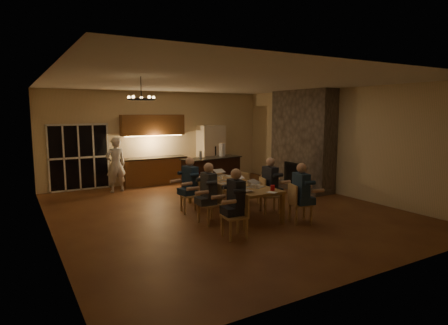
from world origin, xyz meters
TOP-DOWN VIEW (x-y plane):
  - floor at (0.00, 0.00)m, footprint 9.00×9.00m
  - back_wall at (0.00, 4.52)m, footprint 8.00×0.04m
  - left_wall at (-4.02, 0.00)m, footprint 0.04×9.00m
  - right_wall at (4.02, 0.00)m, footprint 0.04×9.00m
  - ceiling at (0.00, 0.00)m, footprint 8.00×9.00m
  - french_doors at (-2.70, 4.47)m, footprint 1.86×0.08m
  - fireplace at (3.70, 1.20)m, footprint 0.58×2.50m
  - kitchenette at (-0.30, 4.20)m, footprint 2.24×0.68m
  - refrigerator at (1.90, 4.15)m, footprint 0.90×0.68m
  - dining_table at (0.08, -0.28)m, footprint 1.10×2.92m
  - bar_island at (0.85, 2.17)m, footprint 2.07×1.01m
  - chair_left_near at (-0.85, -1.92)m, footprint 0.47×0.47m
  - chair_left_mid at (-0.81, -0.81)m, footprint 0.50×0.50m
  - chair_left_far at (-0.80, 0.25)m, footprint 0.52×0.52m
  - chair_right_near at (0.99, -1.81)m, footprint 0.55×0.55m
  - chair_right_mid at (0.91, -0.77)m, footprint 0.55×0.55m
  - chair_right_far at (0.97, 0.27)m, footprint 0.52×0.52m
  - person_left_near at (-0.75, -1.83)m, footprint 0.65×0.65m
  - person_right_near at (0.93, -1.87)m, footprint 0.69×0.69m
  - person_left_mid at (-0.83, -0.80)m, footprint 0.62×0.62m
  - person_right_mid at (0.93, -0.74)m, footprint 0.63×0.63m
  - person_left_far at (-0.76, 0.33)m, footprint 0.70×0.70m
  - standing_person at (-1.77, 3.62)m, footprint 0.67×0.49m
  - chandelier at (-2.27, -0.65)m, footprint 0.55×0.55m
  - laptop_a at (-0.17, -1.29)m, footprint 0.33×0.29m
  - laptop_b at (0.34, -1.06)m, footprint 0.41×0.39m
  - laptop_c at (-0.18, -0.31)m, footprint 0.38×0.35m
  - laptop_d at (0.30, -0.34)m, footprint 0.33×0.29m
  - laptop_e at (-0.17, 0.77)m, footprint 0.39×0.36m
  - laptop_f at (0.39, 0.74)m, footprint 0.35×0.31m
  - mug_front at (0.01, -0.70)m, footprint 0.07×0.07m
  - mug_mid at (0.14, 0.31)m, footprint 0.08×0.08m
  - mug_back at (-0.28, 0.55)m, footprint 0.09×0.09m
  - redcup_near at (0.42, -1.51)m, footprint 0.10×0.10m
  - redcup_mid at (-0.36, 0.10)m, footprint 0.09×0.09m
  - can_silver at (0.18, -0.93)m, footprint 0.06×0.06m
  - can_cola at (-0.13, 1.05)m, footprint 0.06×0.06m
  - plate_near at (0.43, -0.81)m, footprint 0.26×0.26m
  - plate_left at (-0.26, -1.12)m, footprint 0.22×0.22m
  - plate_far at (0.54, 0.53)m, footprint 0.24×0.24m
  - notepad at (0.26, -1.69)m, footprint 0.22×0.25m
  - bar_bottle at (0.39, 2.03)m, footprint 0.08×0.08m
  - bar_blender at (1.30, 2.29)m, footprint 0.17×0.17m

SIDE VIEW (x-z plane):
  - floor at x=0.00m, z-range 0.00..0.00m
  - dining_table at x=0.08m, z-range 0.00..0.75m
  - chair_left_near at x=-0.85m, z-range 0.00..0.89m
  - chair_left_mid at x=-0.81m, z-range 0.00..0.89m
  - chair_left_far at x=-0.80m, z-range 0.00..0.89m
  - chair_right_near at x=0.99m, z-range 0.00..0.89m
  - chair_right_mid at x=0.91m, z-range 0.00..0.89m
  - chair_right_far at x=0.97m, z-range 0.00..0.89m
  - bar_island at x=0.85m, z-range 0.00..1.08m
  - person_left_near at x=-0.75m, z-range 0.00..1.38m
  - person_right_near at x=0.93m, z-range 0.00..1.38m
  - person_left_mid at x=-0.83m, z-range 0.00..1.38m
  - person_right_mid at x=0.93m, z-range 0.00..1.38m
  - person_left_far at x=-0.76m, z-range 0.00..1.38m
  - notepad at x=0.26m, z-range 0.75..0.76m
  - plate_near at x=0.43m, z-range 0.75..0.77m
  - plate_left at x=-0.26m, z-range 0.75..0.77m
  - plate_far at x=0.54m, z-range 0.75..0.77m
  - mug_front at x=0.01m, z-range 0.75..0.85m
  - mug_mid at x=0.14m, z-range 0.75..0.85m
  - mug_back at x=-0.28m, z-range 0.75..0.85m
  - redcup_near at x=0.42m, z-range 0.75..0.87m
  - redcup_mid at x=-0.36m, z-range 0.75..0.87m
  - can_silver at x=0.18m, z-range 0.75..0.87m
  - can_cola at x=-0.13m, z-range 0.75..0.87m
  - standing_person at x=-1.77m, z-range 0.00..1.72m
  - laptop_a at x=-0.17m, z-range 0.75..0.98m
  - laptop_b at x=0.34m, z-range 0.75..0.98m
  - laptop_c at x=-0.18m, z-range 0.75..0.98m
  - laptop_d at x=0.30m, z-range 0.75..0.98m
  - laptop_e at x=-0.17m, z-range 0.75..0.98m
  - laptop_f at x=0.39m, z-range 0.75..0.98m
  - refrigerator at x=1.90m, z-range 0.00..2.00m
  - french_doors at x=-2.70m, z-range 0.00..2.10m
  - kitchenette at x=-0.30m, z-range 0.00..2.40m
  - bar_bottle at x=0.39m, z-range 1.08..1.32m
  - bar_blender at x=1.30m, z-range 1.08..1.50m
  - back_wall at x=0.00m, z-range 0.00..3.20m
  - left_wall at x=-4.02m, z-range 0.00..3.20m
  - right_wall at x=4.02m, z-range 0.00..3.20m
  - fireplace at x=3.70m, z-range 0.00..3.20m
  - chandelier at x=-2.27m, z-range 2.73..2.77m
  - ceiling at x=0.00m, z-range 3.20..3.24m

